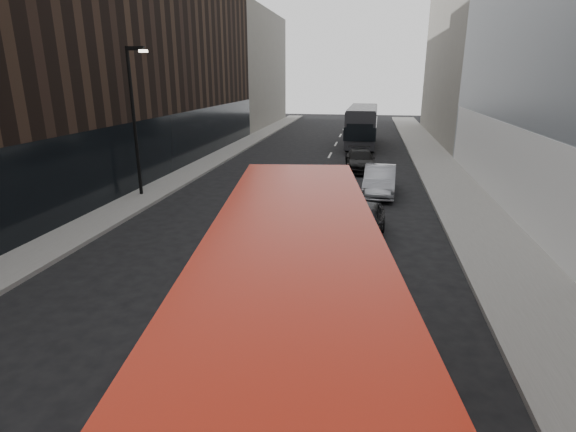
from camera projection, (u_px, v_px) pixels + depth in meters
The scene contains 11 objects.
sidewalk_right at pixel (446, 178), 26.61m from camera, with size 3.00×80.00×0.15m, color slate.
sidewalk_left at pixel (198, 168), 29.22m from camera, with size 2.00×80.00×0.15m, color slate.
building_victorian at pixel (469, 32), 40.92m from camera, with size 6.50×24.00×21.00m.
building_left_mid at pixel (171, 59), 32.42m from camera, with size 5.00×24.00×14.00m, color black.
building_left_far at pixel (250, 70), 53.23m from camera, with size 5.00×20.00×13.00m, color slate.
street_lamp at pixel (135, 112), 21.45m from camera, with size 1.06×0.22×7.00m.
red_bus at pixel (293, 373), 5.73m from camera, with size 3.71×10.15×4.03m.
grey_bus at pixel (362, 125), 38.38m from camera, with size 2.62×10.36×3.33m.
car_a at pixel (361, 223), 16.51m from camera, with size 1.63×4.05×1.38m, color black.
car_b at pixel (380, 180), 22.97m from camera, with size 1.54×4.43×1.46m, color gray.
car_c at pixel (360, 160), 28.88m from camera, with size 1.83×4.49×1.30m, color black.
Camera 1 is at (2.88, -2.31, 5.88)m, focal length 28.00 mm.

